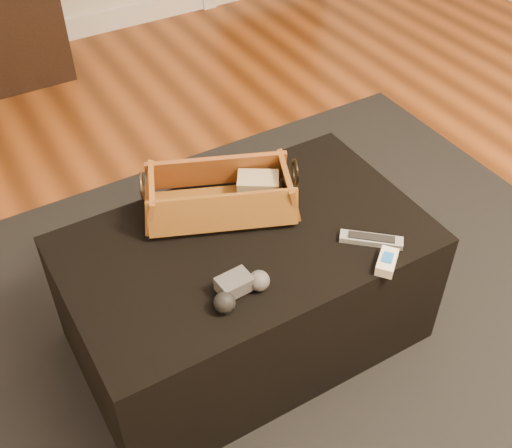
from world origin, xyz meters
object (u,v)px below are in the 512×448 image
wicker_basket (220,196)px  cream_gadget (387,262)px  game_controller (239,288)px  silver_remote (371,239)px  ottoman (247,290)px  tv_remote (214,207)px

wicker_basket → cream_gadget: size_ratio=4.86×
game_controller → silver_remote: game_controller is taller
ottoman → cream_gadget: bearing=-46.3°
game_controller → silver_remote: 0.40m
silver_remote → wicker_basket: bearing=131.4°
tv_remote → silver_remote: tv_remote is taller
wicker_basket → silver_remote: 0.44m
game_controller → ottoman: bearing=55.5°
wicker_basket → silver_remote: (0.29, -0.33, -0.04)m
silver_remote → game_controller: bearing=178.2°
ottoman → game_controller: bearing=-124.5°
wicker_basket → ottoman: bearing=-89.4°
ottoman → tv_remote: size_ratio=4.44×
silver_remote → cream_gadget: (-0.02, -0.09, 0.01)m
silver_remote → tv_remote: bearing=134.4°
wicker_basket → cream_gadget: (0.27, -0.42, -0.04)m
cream_gadget → silver_remote: bearing=76.6°
ottoman → game_controller: 0.32m
game_controller → cream_gadget: game_controller is taller
ottoman → silver_remote: size_ratio=6.53×
cream_gadget → tv_remote: bearing=125.3°
ottoman → tv_remote: bearing=101.4°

